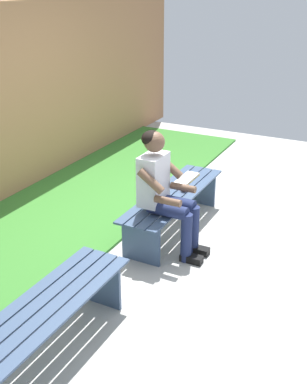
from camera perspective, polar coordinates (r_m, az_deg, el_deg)
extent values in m
cube|color=#B2B2AD|center=(4.14, 8.69, -14.10)|extent=(10.00, 7.00, 0.04)
cube|color=#387A2D|center=(5.18, -16.78, -6.10)|extent=(9.00, 1.94, 0.03)
cube|color=#384C6B|center=(5.19, 0.69, 0.11)|extent=(1.74, 0.11, 0.02)
cube|color=#384C6B|center=(5.14, 1.85, -0.12)|extent=(1.74, 0.11, 0.02)
cube|color=#384C6B|center=(5.10, 3.04, -0.37)|extent=(1.74, 0.11, 0.02)
cube|color=#384C6B|center=(5.06, 4.24, -0.61)|extent=(1.74, 0.11, 0.02)
cube|color=#384C6B|center=(5.84, 5.52, 0.49)|extent=(0.03, 0.41, 0.41)
cube|color=#384C6B|center=(4.62, -1.57, -6.08)|extent=(0.03, 0.41, 0.41)
cube|color=#384C6B|center=(3.59, -15.63, -12.72)|extent=(1.72, 0.11, 0.02)
cube|color=#384C6B|center=(3.52, -14.18, -13.33)|extent=(1.72, 0.11, 0.02)
cube|color=#384C6B|center=(3.46, -12.67, -13.95)|extent=(1.72, 0.11, 0.02)
cube|color=#384C6B|center=(3.40, -11.09, -14.58)|extent=(1.72, 0.11, 0.02)
cube|color=#384C6B|center=(4.08, -6.45, -10.68)|extent=(0.03, 0.41, 0.41)
cube|color=silver|center=(4.63, -0.01, 1.53)|extent=(0.34, 0.20, 0.50)
sphere|color=brown|center=(4.50, 0.10, 6.00)|extent=(0.20, 0.20, 0.20)
ellipsoid|color=black|center=(4.50, -0.24, 6.41)|extent=(0.20, 0.19, 0.15)
cylinder|color=navy|center=(4.73, 2.65, -1.33)|extent=(0.13, 0.40, 0.13)
cylinder|color=navy|center=(4.58, 1.72, -2.18)|extent=(0.13, 0.40, 0.13)
cylinder|color=navy|center=(4.77, 4.79, -4.52)|extent=(0.11, 0.11, 0.50)
cube|color=black|center=(4.86, 5.36, -6.91)|extent=(0.10, 0.22, 0.07)
cylinder|color=navy|center=(4.62, 3.93, -5.47)|extent=(0.11, 0.11, 0.50)
cube|color=black|center=(4.71, 4.53, -7.92)|extent=(0.10, 0.22, 0.07)
cylinder|color=brown|center=(4.75, 2.00, 3.00)|extent=(0.08, 0.28, 0.23)
cylinder|color=brown|center=(4.73, 3.57, 0.53)|extent=(0.07, 0.26, 0.07)
cylinder|color=brown|center=(4.40, -0.32, 1.27)|extent=(0.08, 0.28, 0.23)
cylinder|color=brown|center=(4.43, 1.72, -1.10)|extent=(0.07, 0.26, 0.07)
sphere|color=red|center=(5.16, 3.69, 0.50)|extent=(0.08, 0.08, 0.08)
cube|color=white|center=(5.57, 4.40, 1.97)|extent=(0.20, 0.15, 0.02)
cube|color=white|center=(5.39, 3.54, 1.25)|extent=(0.20, 0.15, 0.02)
cube|color=#BF8C1E|center=(5.48, 3.98, 1.53)|extent=(0.41, 0.16, 0.01)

